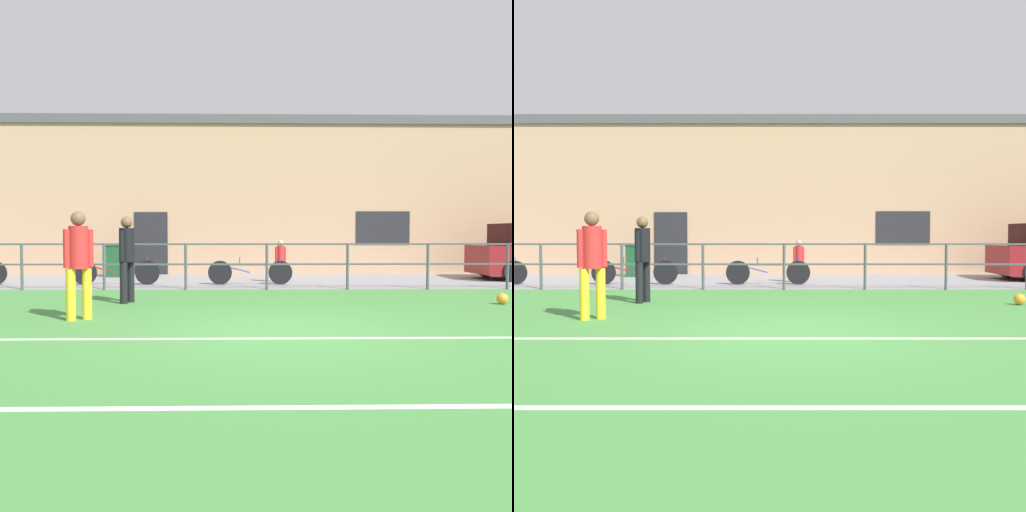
% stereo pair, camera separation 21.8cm
% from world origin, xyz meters
% --- Properties ---
extents(ground, '(60.00, 44.00, 0.04)m').
position_xyz_m(ground, '(0.00, 0.00, -0.02)').
color(ground, '#42843D').
extents(field_line_touchline, '(36.00, 0.11, 0.00)m').
position_xyz_m(field_line_touchline, '(0.00, -0.42, 0.00)').
color(field_line_touchline, white).
rests_on(field_line_touchline, ground).
extents(field_line_hash, '(36.00, 0.11, 0.00)m').
position_xyz_m(field_line_hash, '(0.00, -3.38, 0.00)').
color(field_line_hash, white).
rests_on(field_line_hash, ground).
extents(pavement_strip, '(48.00, 5.00, 0.02)m').
position_xyz_m(pavement_strip, '(0.00, 8.50, 0.01)').
color(pavement_strip, gray).
rests_on(pavement_strip, ground).
extents(perimeter_fence, '(36.07, 0.07, 1.15)m').
position_xyz_m(perimeter_fence, '(0.00, 6.00, 0.75)').
color(perimeter_fence, '#474C51').
rests_on(perimeter_fence, ground).
extents(clubhouse_facade, '(28.00, 2.56, 5.34)m').
position_xyz_m(clubhouse_facade, '(-0.00, 12.20, 2.68)').
color(clubhouse_facade, tan).
rests_on(clubhouse_facade, ground).
extents(player_goalkeeper, '(0.30, 0.45, 1.73)m').
position_xyz_m(player_goalkeeper, '(-2.91, 3.45, 0.98)').
color(player_goalkeeper, black).
rests_on(player_goalkeeper, ground).
extents(player_striker, '(0.42, 0.31, 1.75)m').
position_xyz_m(player_striker, '(-3.22, 1.24, 0.99)').
color(player_striker, gold).
rests_on(player_striker, ground).
extents(soccer_ball_match, '(0.22, 0.22, 0.22)m').
position_xyz_m(soccer_ball_match, '(4.52, 3.08, 0.11)').
color(soccer_ball_match, orange).
rests_on(soccer_ball_match, ground).
extents(spectator_child, '(0.31, 0.21, 1.19)m').
position_xyz_m(spectator_child, '(0.46, 7.89, 0.70)').
color(spectator_child, '#232D4C').
rests_on(spectator_child, pavement_strip).
extents(bicycle_parked_1, '(2.26, 0.04, 0.74)m').
position_xyz_m(bicycle_parked_1, '(-0.41, 7.20, 0.36)').
color(bicycle_parked_1, black).
rests_on(bicycle_parked_1, pavement_strip).
extents(bicycle_parked_2, '(2.32, 0.04, 0.75)m').
position_xyz_m(bicycle_parked_2, '(-3.99, 7.20, 0.36)').
color(bicycle_parked_2, black).
rests_on(bicycle_parked_2, pavement_strip).
extents(trash_bin_0, '(0.57, 0.48, 1.04)m').
position_xyz_m(trash_bin_0, '(-4.61, 9.96, 0.55)').
color(trash_bin_0, '#194C28').
rests_on(trash_bin_0, pavement_strip).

